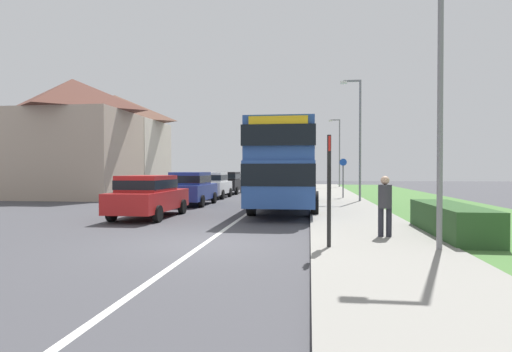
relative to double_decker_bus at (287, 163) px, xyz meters
name	(u,v)px	position (x,y,z in m)	size (l,w,h in m)	color
ground_plane	(205,244)	(-1.52, -9.45, -2.14)	(120.00, 120.00, 0.00)	#424247
lane_marking_centre	(250,211)	(-1.52, -1.45, -2.14)	(0.14, 60.00, 0.01)	silver
pavement_near_side	(353,217)	(2.68, -3.45, -2.08)	(3.20, 68.00, 0.12)	gray
grass_verge_seaward	(473,219)	(6.98, -3.45, -2.10)	(6.00, 68.00, 0.08)	#477538
roadside_hedge	(451,222)	(4.78, -7.86, -1.69)	(1.10, 4.17, 0.90)	#2D5128
double_decker_bus	(287,163)	(0.00, 0.00, 0.00)	(2.80, 11.20, 3.70)	#284C93
parked_car_red	(149,194)	(-5.02, -4.31, -1.25)	(1.89, 4.54, 1.61)	#B21E1E
parked_car_blue	(191,187)	(-5.03, 1.40, -1.21)	(1.96, 4.20, 1.71)	navy
parked_car_white	(213,184)	(-5.15, 6.83, -1.22)	(1.91, 3.99, 1.68)	silver
parked_car_black	(228,182)	(-5.14, 11.83, -1.23)	(1.91, 4.17, 1.67)	black
pedestrian_at_stop	(385,203)	(2.97, -8.54, -1.17)	(0.34, 0.34, 1.67)	#23232D
bus_stop_sign	(329,183)	(1.48, -10.16, -0.60)	(0.09, 0.52, 2.60)	black
cycle_route_sign	(343,176)	(3.10, 6.49, -0.72)	(0.44, 0.08, 2.52)	slate
street_lamp_near	(435,74)	(3.72, -10.11, 1.74)	(1.14, 0.20, 6.68)	slate
street_lamp_mid	(358,132)	(3.70, 3.90, 1.78)	(1.14, 0.20, 6.77)	slate
street_lamp_far	(338,148)	(3.93, 23.00, 1.85)	(1.14, 0.20, 6.90)	slate
house_terrace_far_side	(96,142)	(-14.16, 8.56, 1.71)	(7.26, 11.56, 7.71)	tan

